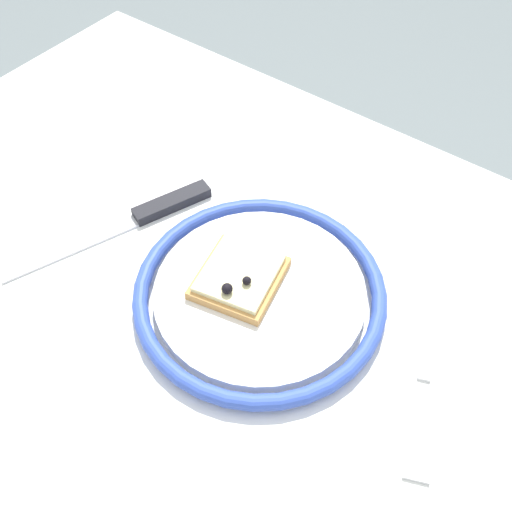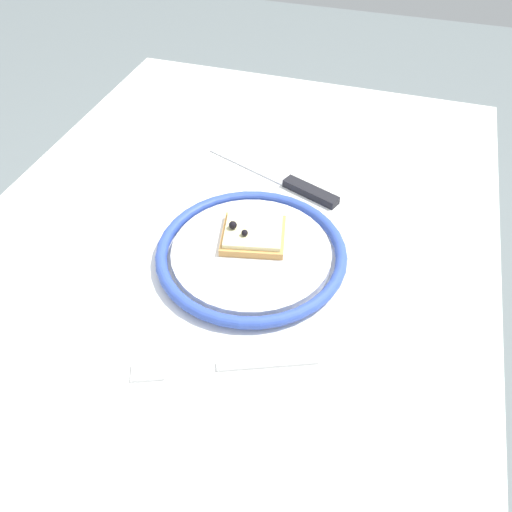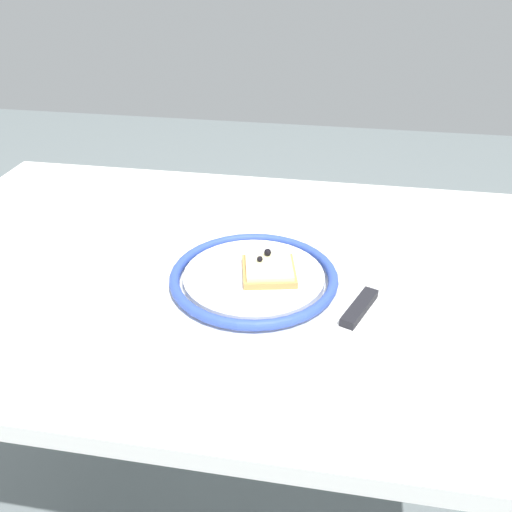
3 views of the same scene
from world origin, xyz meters
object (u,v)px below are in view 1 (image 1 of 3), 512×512
(plate, at_px, (260,293))
(knife, at_px, (145,214))
(dining_table, at_px, (267,399))
(fork, at_px, (424,373))
(pizza_slice_near, at_px, (239,277))

(plate, distance_m, knife, 0.17)
(dining_table, height_order, fork, fork)
(plate, bearing_deg, pizza_slice_near, 11.49)
(plate, bearing_deg, dining_table, 134.05)
(knife, bearing_deg, dining_table, 164.96)
(knife, bearing_deg, pizza_slice_near, 173.24)
(dining_table, height_order, knife, knife)
(knife, bearing_deg, fork, -178.48)
(fork, bearing_deg, dining_table, 27.13)
(dining_table, distance_m, pizza_slice_near, 0.14)
(knife, bearing_deg, plate, 175.61)
(knife, height_order, fork, knife)
(dining_table, relative_size, plate, 4.48)
(pizza_slice_near, distance_m, knife, 0.15)
(pizza_slice_near, height_order, fork, pizza_slice_near)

